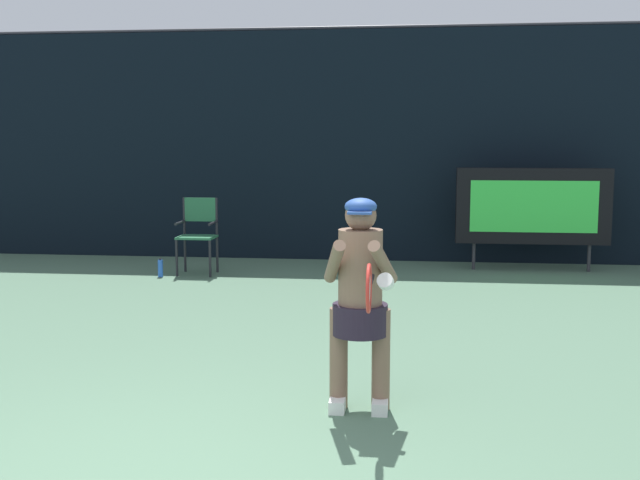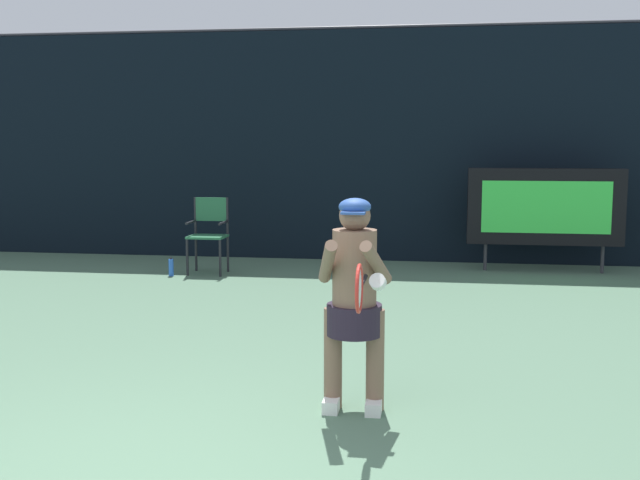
% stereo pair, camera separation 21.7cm
% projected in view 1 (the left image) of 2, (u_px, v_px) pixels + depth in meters
% --- Properties ---
extents(backdrop_screen, '(18.00, 0.12, 3.66)m').
position_uv_depth(backdrop_screen, '(322.00, 146.00, 12.17)').
color(backdrop_screen, black).
rests_on(backdrop_screen, ground).
extents(scoreboard, '(2.20, 0.21, 1.50)m').
position_uv_depth(scoreboard, '(533.00, 206.00, 11.18)').
color(scoreboard, black).
rests_on(scoreboard, ground).
extents(umpire_chair, '(0.52, 0.44, 1.08)m').
position_uv_depth(umpire_chair, '(198.00, 231.00, 10.97)').
color(umpire_chair, black).
rests_on(umpire_chair, ground).
extents(water_bottle, '(0.07, 0.07, 0.27)m').
position_uv_depth(water_bottle, '(160.00, 268.00, 10.76)').
color(water_bottle, blue).
rests_on(water_bottle, ground).
extents(tennis_player, '(0.53, 0.60, 1.50)m').
position_uv_depth(tennis_player, '(360.00, 295.00, 5.38)').
color(tennis_player, white).
rests_on(tennis_player, ground).
extents(tennis_racket, '(0.03, 0.60, 0.31)m').
position_uv_depth(tennis_racket, '(369.00, 288.00, 4.81)').
color(tennis_racket, black).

